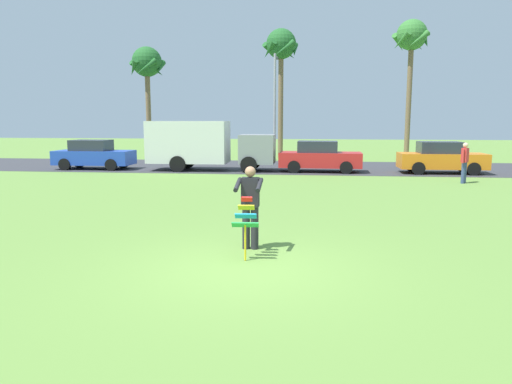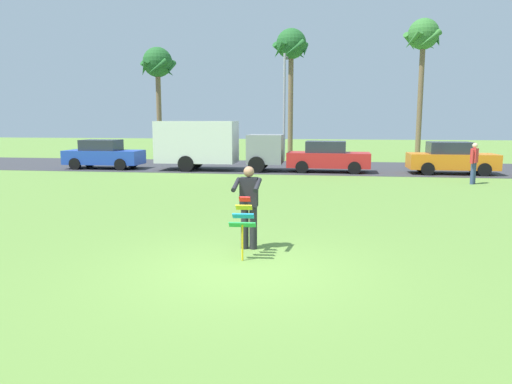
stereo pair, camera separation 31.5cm
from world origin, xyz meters
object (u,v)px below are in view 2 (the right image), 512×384
parked_truck_grey_van (212,144)px  palm_tree_left_near (158,67)px  parked_car_red (328,157)px  palm_tree_right_near (291,50)px  parked_car_blue (104,155)px  person_walker_near (474,162)px  streetlight_pole (285,100)px  person_kite_flyer (249,204)px  palm_tree_centre_far (423,41)px  parked_car_orange (451,159)px  kite_held (243,218)px

parked_truck_grey_van → palm_tree_left_near: palm_tree_left_near is taller
parked_car_red → palm_tree_right_near: bearing=105.6°
parked_car_blue → parked_car_red: same height
parked_truck_grey_van → person_walker_near: (12.17, -3.81, -0.48)m
palm_tree_left_near → streetlight_pole: size_ratio=1.12×
person_kite_flyer → palm_tree_left_near: (-10.49, 23.91, 5.50)m
palm_tree_left_near → palm_tree_centre_far: 18.65m
palm_tree_left_near → streetlight_pole: 9.64m
parked_car_blue → parked_car_red: 12.30m
parked_truck_grey_van → parked_car_orange: (12.20, -0.00, -0.64)m
palm_tree_centre_far → person_walker_near: palm_tree_centre_far is taller
parked_truck_grey_van → person_walker_near: parked_truck_grey_van is taller
palm_tree_centre_far → streetlight_pole: palm_tree_centre_far is taller
parked_car_red → streetlight_pole: 8.51m
palm_tree_left_near → person_walker_near: palm_tree_left_near is taller
parked_car_orange → person_walker_near: size_ratio=2.43×
palm_tree_left_near → person_walker_near: 22.73m
parked_car_orange → palm_tree_left_near: (-18.22, 8.65, 5.68)m
parked_car_blue → palm_tree_centre_far: (18.66, 10.42, 7.31)m
parked_car_orange → parked_truck_grey_van: bearing=180.0°
parked_truck_grey_van → palm_tree_left_near: 11.68m
kite_held → person_walker_near: bearing=57.6°
kite_held → parked_car_orange: 17.70m
streetlight_pole → parked_car_blue: bearing=-142.0°
person_kite_flyer → person_walker_near: 13.80m
parked_car_red → person_walker_near: size_ratio=2.45×
parked_car_blue → parked_car_red: (12.30, 0.00, 0.00)m
parked_car_blue → palm_tree_right_near: 15.19m
palm_tree_left_near → palm_tree_right_near: 9.57m
parked_car_blue → person_walker_near: 18.74m
kite_held → parked_car_red: size_ratio=0.28×
kite_held → streetlight_pole: 23.50m
person_kite_flyer → person_walker_near: bearing=56.1°
person_walker_near → palm_tree_centre_far: bearing=88.7°
kite_held → palm_tree_left_near: bearing=113.1°
parked_truck_grey_van → palm_tree_right_near: (3.44, 9.59, 6.15)m
parked_car_orange → person_walker_near: person_walker_near is taller
parked_car_red → person_walker_near: 7.15m
parked_car_orange → palm_tree_left_near: palm_tree_left_near is taller
person_kite_flyer → palm_tree_right_near: palm_tree_right_near is taller
parked_car_red → person_walker_near: (6.05, -3.81, 0.16)m
parked_car_orange → streetlight_pole: streetlight_pole is taller
palm_tree_left_near → palm_tree_right_near: (9.46, 0.94, 1.10)m
kite_held → palm_tree_right_near: (-1.03, 25.52, 6.76)m
parked_truck_grey_van → streetlight_pole: 8.40m
palm_tree_centre_far → person_walker_near: bearing=-91.3°
person_kite_flyer → parked_truck_grey_van: bearing=106.3°
kite_held → palm_tree_right_near: bearing=92.3°
palm_tree_left_near → parked_car_orange: bearing=-25.4°
palm_tree_left_near → parked_car_red: bearing=-35.5°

